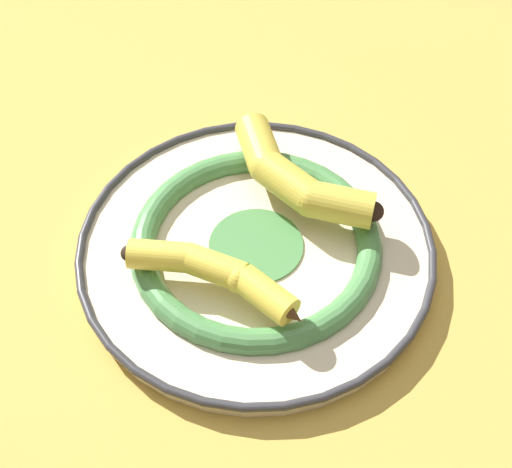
% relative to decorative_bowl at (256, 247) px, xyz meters
% --- Properties ---
extents(ground_plane, '(2.80, 2.80, 0.00)m').
position_rel_decorative_bowl_xyz_m(ground_plane, '(0.01, 0.04, -0.02)').
color(ground_plane, gold).
extents(decorative_bowl, '(0.38, 0.38, 0.04)m').
position_rel_decorative_bowl_xyz_m(decorative_bowl, '(0.00, 0.00, 0.00)').
color(decorative_bowl, beige).
rests_on(decorative_bowl, ground_plane).
extents(banana_a, '(0.16, 0.16, 0.04)m').
position_rel_decorative_bowl_xyz_m(banana_a, '(-0.03, -0.07, 0.04)').
color(banana_a, gold).
rests_on(banana_a, decorative_bowl).
extents(banana_b, '(0.19, 0.09, 0.03)m').
position_rel_decorative_bowl_xyz_m(banana_b, '(0.03, 0.06, 0.04)').
color(banana_b, yellow).
rests_on(banana_b, decorative_bowl).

